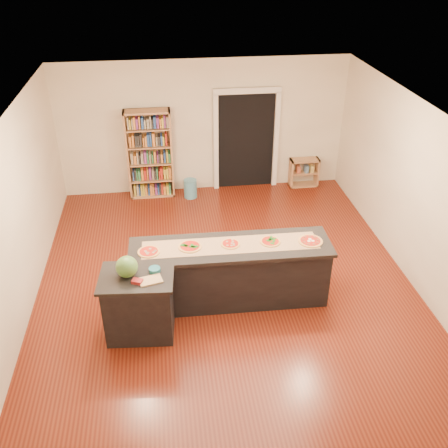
{
  "coord_description": "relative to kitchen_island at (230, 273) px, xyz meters",
  "views": [
    {
      "loc": [
        -0.86,
        -6.43,
        5.0
      ],
      "look_at": [
        0.0,
        0.2,
        1.0
      ],
      "focal_mm": 40.0,
      "sensor_mm": 36.0,
      "label": 1
    }
  ],
  "objects": [
    {
      "name": "bookshelf",
      "position": [
        -1.17,
        3.68,
        0.44
      ],
      "size": [
        0.94,
        0.33,
        1.88
      ],
      "primitive_type": "cube",
      "color": "tan",
      "rests_on": "ground"
    },
    {
      "name": "pizza_c",
      "position": [
        0.0,
        0.03,
        0.5
      ],
      "size": [
        0.3,
        0.3,
        0.02
      ],
      "color": "#D6A552",
      "rests_on": "kitchen_island"
    },
    {
      "name": "pizza_e",
      "position": [
        1.19,
        -0.04,
        0.5
      ],
      "size": [
        0.35,
        0.35,
        0.02
      ],
      "color": "#D6A552",
      "rests_on": "kitchen_island"
    },
    {
      "name": "side_counter",
      "position": [
        -1.36,
        -0.57,
        0.0
      ],
      "size": [
        1.0,
        0.73,
        0.99
      ],
      "rotation": [
        0.0,
        0.0,
        -0.08
      ],
      "color": "black",
      "rests_on": "ground"
    },
    {
      "name": "pizza_d",
      "position": [
        0.59,
        0.02,
        0.5
      ],
      "size": [
        0.31,
        0.31,
        0.02
      ],
      "color": "#D6A552",
      "rests_on": "kitchen_island"
    },
    {
      "name": "waste_bin",
      "position": [
        -0.37,
        3.48,
        -0.29
      ],
      "size": [
        0.27,
        0.27,
        0.4
      ],
      "primitive_type": "cylinder",
      "color": "teal",
      "rests_on": "ground"
    },
    {
      "name": "pizza_b",
      "position": [
        -0.59,
        0.04,
        0.5
      ],
      "size": [
        0.34,
        0.34,
        0.02
      ],
      "color": "#D6A552",
      "rests_on": "kitchen_island"
    },
    {
      "name": "kraft_paper",
      "position": [
        0.0,
        0.02,
        0.49
      ],
      "size": [
        2.59,
        0.51,
        0.0
      ],
      "primitive_type": "cube",
      "rotation": [
        0.0,
        0.0,
        -0.02
      ],
      "color": "#AC7E58",
      "rests_on": "kitchen_island"
    },
    {
      "name": "kitchen_island",
      "position": [
        0.0,
        0.0,
        0.0
      ],
      "size": [
        2.98,
        0.81,
        0.98
      ],
      "rotation": [
        0.0,
        0.0,
        -0.02
      ],
      "color": "black",
      "rests_on": "ground"
    },
    {
      "name": "cutting_board",
      "position": [
        -1.17,
        -0.7,
        0.5
      ],
      "size": [
        0.34,
        0.26,
        0.02
      ],
      "primitive_type": "cube",
      "rotation": [
        0.0,
        0.0,
        0.24
      ],
      "color": "tan",
      "rests_on": "side_counter"
    },
    {
      "name": "pizza_a",
      "position": [
        -1.19,
        -0.02,
        0.5
      ],
      "size": [
        0.34,
        0.34,
        0.02
      ],
      "color": "#D6A552",
      "rests_on": "kitchen_island"
    },
    {
      "name": "package_teal",
      "position": [
        -1.11,
        -0.5,
        0.52
      ],
      "size": [
        0.16,
        0.16,
        0.06
      ],
      "primitive_type": "cylinder",
      "color": "#195966",
      "rests_on": "side_counter"
    },
    {
      "name": "package_red",
      "position": [
        -1.34,
        -0.72,
        0.51
      ],
      "size": [
        0.16,
        0.14,
        0.05
      ],
      "primitive_type": "cube",
      "rotation": [
        0.0,
        0.0,
        -0.39
      ],
      "color": "maroon",
      "rests_on": "side_counter"
    },
    {
      "name": "low_shelf",
      "position": [
        2.17,
        3.71,
        -0.18
      ],
      "size": [
        0.63,
        0.27,
        0.63
      ],
      "primitive_type": "cube",
      "color": "tan",
      "rests_on": "ground"
    },
    {
      "name": "doorway",
      "position": [
        0.88,
        3.86,
        0.71
      ],
      "size": [
        1.4,
        0.09,
        2.21
      ],
      "color": "black",
      "rests_on": "room"
    },
    {
      "name": "watermelon",
      "position": [
        -1.47,
        -0.55,
        0.64
      ],
      "size": [
        0.29,
        0.29,
        0.29
      ],
      "primitive_type": "sphere",
      "color": "#144214",
      "rests_on": "side_counter"
    },
    {
      "name": "room",
      "position": [
        -0.02,
        0.4,
        0.91
      ],
      "size": [
        6.0,
        7.0,
        2.8
      ],
      "color": "#EEE3C8",
      "rests_on": "ground"
    }
  ]
}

